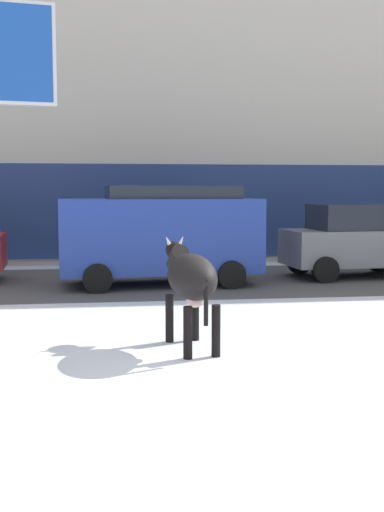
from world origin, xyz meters
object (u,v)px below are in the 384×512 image
object	(u,v)px
car_grey_hatchback	(353,241)
cow_black	(190,278)
car_blue_van	(160,232)
pedestrian_near_billboard	(101,237)
pedestrian_by_cars	(93,237)

from	to	relation	value
car_grey_hatchback	cow_black	bearing A→B (deg)	-126.93
car_blue_van	pedestrian_near_billboard	xyz separation A→B (m)	(-1.42, 3.66, -0.36)
pedestrian_by_cars	car_blue_van	bearing A→B (deg)	-65.87
pedestrian_near_billboard	pedestrian_by_cars	xyz separation A→B (m)	(-0.22, 0.00, 0.00)
cow_black	pedestrian_by_cars	size ratio (longest dim) A/B	1.12
cow_black	pedestrian_near_billboard	xyz separation A→B (m)	(-1.33, 9.73, -0.11)
car_blue_van	car_grey_hatchback	distance (m)	5.05
cow_black	pedestrian_near_billboard	world-z (taller)	pedestrian_near_billboard
car_blue_van	pedestrian_near_billboard	world-z (taller)	car_blue_van
cow_black	pedestrian_near_billboard	distance (m)	9.82
car_grey_hatchback	pedestrian_by_cars	world-z (taller)	car_grey_hatchback
car_blue_van	cow_black	bearing A→B (deg)	-90.87
car_grey_hatchback	car_blue_van	bearing A→B (deg)	-172.05
pedestrian_near_billboard	cow_black	bearing A→B (deg)	-82.24
car_blue_van	pedestrian_by_cars	size ratio (longest dim) A/B	2.73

